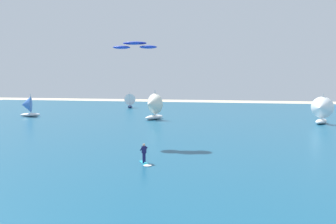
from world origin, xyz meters
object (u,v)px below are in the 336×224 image
(sailboat_trailing, at_px, (152,106))
(sailboat_mid_left, at_px, (130,101))
(sailboat_heeled_over, at_px, (321,110))
(kite, at_px, (135,46))
(kitesurfer, at_px, (145,157))
(sailboat_center_horizon, at_px, (27,106))

(sailboat_trailing, bearing_deg, sailboat_mid_left, 117.28)
(sailboat_trailing, relative_size, sailboat_heeled_over, 1.07)
(kite, bearing_deg, sailboat_heeled_over, 38.76)
(kitesurfer, height_order, sailboat_heeled_over, sailboat_heeled_over)
(sailboat_center_horizon, bearing_deg, sailboat_trailing, 0.28)
(kite, xyz_separation_m, sailboat_center_horizon, (-28.44, 19.59, -8.81))
(kite, height_order, sailboat_trailing, kite)
(kite, relative_size, sailboat_center_horizon, 1.16)
(sailboat_mid_left, relative_size, sailboat_center_horizon, 0.92)
(sailboat_mid_left, xyz_separation_m, sailboat_heeled_over, (40.25, -23.57, 0.41))
(sailboat_center_horizon, bearing_deg, kite, -34.56)
(kitesurfer, relative_size, kite, 0.38)
(kite, relative_size, sailboat_heeled_over, 1.04)
(sailboat_mid_left, distance_m, sailboat_heeled_over, 46.65)
(sailboat_center_horizon, bearing_deg, sailboat_heeled_over, 0.29)
(kitesurfer, distance_m, kite, 14.15)
(kite, distance_m, sailboat_center_horizon, 35.64)
(kitesurfer, xyz_separation_m, sailboat_center_horizon, (-32.13, 28.66, 1.42))
(sailboat_trailing, xyz_separation_m, sailboat_center_horizon, (-25.15, -0.12, -0.39))
(sailboat_trailing, relative_size, sailboat_center_horizon, 1.19)
(sailboat_trailing, xyz_separation_m, sailboat_mid_left, (-12.23, 23.71, -0.56))
(sailboat_center_horizon, bearing_deg, sailboat_mid_left, 61.54)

